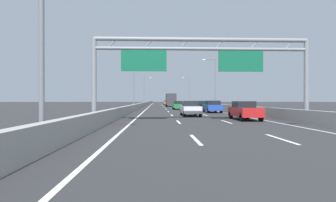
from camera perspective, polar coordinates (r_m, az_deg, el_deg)
ground_plane at (r=98.83m, az=-0.38°, el=-0.72°), size 260.00×260.00×0.00m
lane_dash_left_1 at (r=11.49m, az=5.78°, el=-7.99°), size 0.16×3.00×0.01m
lane_dash_left_2 at (r=20.39m, az=2.18°, el=-4.39°), size 0.16×3.00×0.01m
lane_dash_left_3 at (r=29.35m, az=0.79°, el=-2.97°), size 0.16×3.00×0.01m
lane_dash_left_4 at (r=38.33m, az=0.05°, el=-2.22°), size 0.16×3.00×0.01m
lane_dash_left_5 at (r=47.31m, az=-0.41°, el=-1.75°), size 0.16×3.00×0.01m
lane_dash_left_6 at (r=56.30m, az=-0.72°, el=-1.44°), size 0.16×3.00×0.01m
lane_dash_left_7 at (r=65.30m, az=-0.95°, el=-1.20°), size 0.16×3.00×0.01m
lane_dash_left_8 at (r=74.29m, az=-1.12°, el=-1.03°), size 0.16×3.00×0.01m
lane_dash_left_9 at (r=83.29m, az=-1.25°, el=-0.89°), size 0.16×3.00×0.01m
lane_dash_left_10 at (r=92.29m, az=-1.36°, el=-0.78°), size 0.16×3.00×0.01m
lane_dash_left_11 at (r=101.28m, az=-1.45°, el=-0.69°), size 0.16×3.00×0.01m
lane_dash_left_12 at (r=110.28m, az=-1.53°, el=-0.62°), size 0.16×3.00×0.01m
lane_dash_left_13 at (r=119.28m, az=-1.59°, el=-0.55°), size 0.16×3.00×0.01m
lane_dash_left_14 at (r=128.28m, az=-1.64°, el=-0.50°), size 0.16×3.00×0.01m
lane_dash_left_15 at (r=137.28m, az=-1.69°, el=-0.45°), size 0.16×3.00×0.01m
lane_dash_left_16 at (r=146.28m, az=-1.73°, el=-0.41°), size 0.16×3.00×0.01m
lane_dash_left_17 at (r=155.27m, az=-1.77°, el=-0.37°), size 0.16×3.00×0.01m
lane_dash_right_1 at (r=12.51m, az=22.47°, el=-7.33°), size 0.16×3.00×0.01m
lane_dash_right_2 at (r=20.98m, az=12.06°, el=-4.26°), size 0.16×3.00×0.01m
lane_dash_right_3 at (r=29.76m, az=7.73°, el=-2.93°), size 0.16×3.00×0.01m
lane_dash_right_4 at (r=38.65m, az=5.39°, el=-2.20°), size 0.16×3.00×0.01m
lane_dash_right_5 at (r=47.57m, az=3.93°, el=-1.74°), size 0.16×3.00×0.01m
lane_dash_right_6 at (r=56.52m, az=2.93°, el=-1.43°), size 0.16×3.00×0.01m
lane_dash_right_7 at (r=65.49m, az=2.20°, el=-1.20°), size 0.16×3.00×0.01m
lane_dash_right_8 at (r=74.46m, az=1.65°, el=-1.03°), size 0.16×3.00×0.01m
lane_dash_right_9 at (r=83.44m, az=1.22°, el=-0.89°), size 0.16×3.00×0.01m
lane_dash_right_10 at (r=92.42m, az=0.87°, el=-0.78°), size 0.16×3.00×0.01m
lane_dash_right_11 at (r=101.40m, az=0.58°, el=-0.69°), size 0.16×3.00×0.01m
lane_dash_right_12 at (r=110.39m, az=0.34°, el=-0.61°), size 0.16×3.00×0.01m
lane_dash_right_13 at (r=119.38m, az=0.14°, el=-0.55°), size 0.16×3.00×0.01m
lane_dash_right_14 at (r=128.37m, az=-0.04°, el=-0.50°), size 0.16×3.00×0.01m
lane_dash_right_15 at (r=137.37m, az=-0.19°, el=-0.45°), size 0.16×3.00×0.01m
lane_dash_right_16 at (r=146.36m, az=-0.32°, el=-0.41°), size 0.16×3.00×0.01m
lane_dash_right_17 at (r=155.35m, az=-0.44°, el=-0.37°), size 0.16×3.00×0.01m
edge_line_left at (r=86.79m, az=-3.58°, el=-0.85°), size 0.16×176.00×0.01m
edge_line_right at (r=87.20m, az=3.34°, el=-0.84°), size 0.16×176.00×0.01m
barrier_left at (r=108.82m, az=-4.20°, el=-0.38°), size 0.45×220.00×0.95m
barrier_right at (r=109.25m, az=3.05°, el=-0.38°), size 0.45×220.00×0.95m
sign_gantry at (r=20.99m, az=6.65°, el=8.92°), size 16.49×0.36×6.36m
streetlamp_left_mid at (r=51.66m, az=-6.88°, el=4.40°), size 2.58×0.28×9.50m
streetlamp_right_mid at (r=52.64m, az=9.60°, el=4.32°), size 2.58×0.28×9.50m
streetlamp_left_far at (r=92.53m, az=-4.88°, el=2.56°), size 2.58×0.28×9.50m
streetlamp_right_far at (r=93.08m, az=4.35°, el=2.54°), size 2.58×0.28×9.50m
yellow_car at (r=102.84m, az=-0.37°, el=-0.26°), size 1.88×4.69×1.44m
black_car at (r=44.77m, az=6.61°, el=-0.91°), size 1.78×4.38×1.50m
red_car at (r=23.35m, az=15.68°, el=-1.92°), size 1.71×4.19×1.54m
orange_car at (r=91.40m, az=-0.27°, el=-0.32°), size 1.82×4.28×1.49m
blue_car at (r=35.86m, az=9.22°, el=-1.16°), size 1.83×4.34×1.56m
green_car at (r=47.05m, az=2.08°, el=-0.86°), size 1.72×4.40×1.46m
white_car at (r=28.10m, az=4.66°, el=-1.54°), size 1.77×4.37×1.55m
box_truck at (r=67.60m, az=0.57°, el=0.30°), size 2.37×7.81×3.17m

